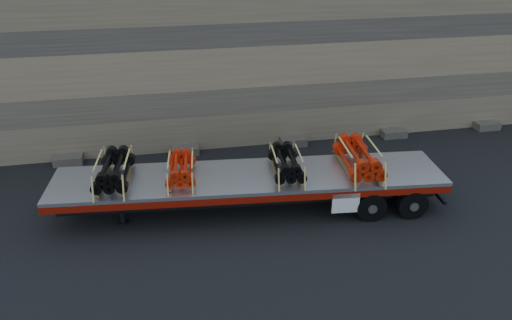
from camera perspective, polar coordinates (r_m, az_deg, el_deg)
The scene contains 7 objects.
ground at distance 18.82m, azimuth 2.13°, elevation -4.53°, with size 120.00×120.00×0.00m, color black.
rock_wall at distance 23.38m, azimuth -1.44°, elevation 10.99°, with size 44.00×3.00×7.00m, color #7A6B54.
trailer at distance 17.92m, azimuth -0.75°, elevation -3.66°, with size 13.75×2.64×1.38m, color #B7BABF, non-canonical shape.
bundle_front at distance 17.64m, azimuth -15.93°, elevation -1.19°, with size 1.17×2.33×0.83m, color black, non-canonical shape.
bundle_midfront at distance 17.40m, azimuth -8.57°, elevation -1.06°, with size 0.98×1.97×0.70m, color red, non-canonical shape.
bundle_midrear at distance 17.57m, azimuth 3.48°, elevation -0.41°, with size 1.07×2.14×0.76m, color black, non-canonical shape.
bundle_rear at distance 18.12m, azimuth 11.63°, elevation 0.17°, with size 1.26×2.53×0.90m, color red, non-canonical shape.
Camera 1 is at (-3.86, -15.75, 9.56)m, focal length 35.00 mm.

